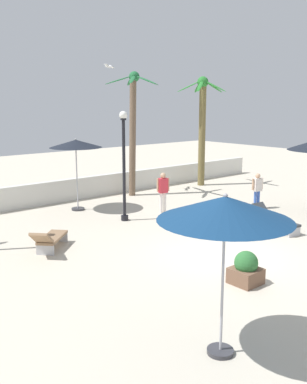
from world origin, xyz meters
The scene contains 13 objects.
ground_plane centered at (0.00, 0.00, 0.00)m, with size 56.00×56.00×0.00m, color beige.
boundary_wall centered at (0.00, 9.51, 0.51)m, with size 25.20×0.30×1.01m, color silver.
patio_umbrella_0 centered at (-4.10, -3.37, 2.70)m, with size 2.35×2.35×2.98m.
patio_umbrella_1 centered at (-0.47, 7.72, 2.76)m, with size 2.17×2.17×3.02m.
palm_tree_0 centered at (7.58, 8.23, 3.51)m, with size 2.71×2.67×5.80m.
palm_tree_2 centered at (3.18, 8.56, 3.58)m, with size 2.60×2.68×5.89m.
lamp_post_1 centered at (0.03, 5.09, 2.26)m, with size 0.30×0.30×4.16m.
lounge_chair_1 centered at (-3.82, 3.76, 0.40)m, with size 1.75×1.68×0.84m.
lounge_chair_2 centered at (3.32, 0.57, 0.39)m, with size 0.83×1.95×0.84m.
guest_0 centered at (5.48, 2.96, 0.91)m, with size 0.54×0.33×1.53m.
guest_1 centered at (1.97, 5.04, 1.01)m, with size 0.53×0.34×1.67m.
seagull_0 centered at (2.88, 10.02, 6.17)m, with size 0.99×0.76×0.15m.
planter centered at (-1.23, -1.70, 0.38)m, with size 0.70×0.70×0.85m.
Camera 1 is at (-9.71, -8.07, 4.50)m, focal length 40.96 mm.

